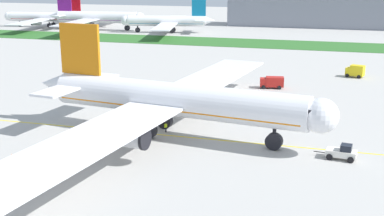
% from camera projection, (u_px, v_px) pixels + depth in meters
% --- Properties ---
extents(ground_plane, '(600.00, 600.00, 0.00)m').
position_uv_depth(ground_plane, '(146.00, 134.00, 83.30)').
color(ground_plane, '#ADAAA5').
rests_on(ground_plane, ground).
extents(apron_taxi_line, '(280.00, 0.36, 0.01)m').
position_uv_depth(apron_taxi_line, '(147.00, 133.00, 83.64)').
color(apron_taxi_line, yellow).
rests_on(apron_taxi_line, ground).
extents(grass_median_strip, '(320.00, 24.00, 0.10)m').
position_uv_depth(grass_median_strip, '(254.00, 43.00, 187.31)').
color(grass_median_strip, '#2D6628').
rests_on(grass_median_strip, ground).
extents(airliner_foreground, '(52.41, 83.51, 17.48)m').
position_uv_depth(airliner_foreground, '(171.00, 100.00, 81.29)').
color(airliner_foreground, white).
rests_on(airliner_foreground, ground).
extents(pushback_tug, '(6.09, 2.99, 2.25)m').
position_uv_depth(pushback_tug, '(342.00, 152.00, 72.00)').
color(pushback_tug, white).
rests_on(pushback_tug, ground).
extents(ground_crew_wingwalker_port, '(0.45, 0.50, 1.67)m').
position_uv_depth(ground_crew_wingwalker_port, '(166.00, 126.00, 84.05)').
color(ground_crew_wingwalker_port, black).
rests_on(ground_crew_wingwalker_port, ground).
extents(traffic_cone_near_nose, '(0.36, 0.36, 0.58)m').
position_uv_depth(traffic_cone_near_nose, '(0.00, 163.00, 70.06)').
color(traffic_cone_near_nose, '#F2590C').
rests_on(traffic_cone_near_nose, ground).
extents(traffic_cone_port_wing, '(0.36, 0.36, 0.58)m').
position_uv_depth(traffic_cone_port_wing, '(12.00, 155.00, 72.90)').
color(traffic_cone_port_wing, '#F2590C').
rests_on(traffic_cone_port_wing, ground).
extents(service_truck_baggage_loader, '(5.66, 3.34, 2.63)m').
position_uv_depth(service_truck_baggage_loader, '(272.00, 82.00, 115.47)').
color(service_truck_baggage_loader, '#B21E19').
rests_on(service_truck_baggage_loader, ground).
extents(service_truck_fuel_bowser, '(4.88, 3.62, 3.09)m').
position_uv_depth(service_truck_fuel_bowser, '(355.00, 71.00, 127.37)').
color(service_truck_fuel_bowser, yellow).
rests_on(service_truck_fuel_bowser, ground).
extents(parked_airliner_far_left, '(42.81, 68.28, 13.90)m').
position_uv_depth(parked_airliner_far_left, '(47.00, 17.00, 240.30)').
color(parked_airliner_far_left, white).
rests_on(parked_airliner_far_left, ground).
extents(parked_airliner_far_centre, '(45.92, 72.02, 16.53)m').
position_uv_depth(parked_airliner_far_centre, '(96.00, 17.00, 228.58)').
color(parked_airliner_far_centre, white).
rests_on(parked_airliner_far_centre, ground).
extents(parked_airliner_far_right, '(41.00, 65.04, 14.47)m').
position_uv_depth(parked_airliner_far_right, '(168.00, 21.00, 218.55)').
color(parked_airliner_far_right, white).
rests_on(parked_airliner_far_right, ground).
extents(terminal_building, '(92.20, 20.00, 18.00)m').
position_uv_depth(terminal_building, '(326.00, 8.00, 240.26)').
color(terminal_building, gray).
rests_on(terminal_building, ground).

